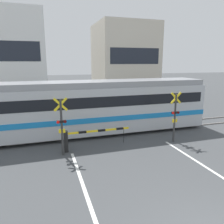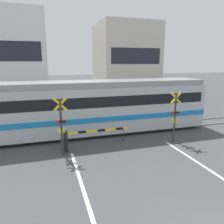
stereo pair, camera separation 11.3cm
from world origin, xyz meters
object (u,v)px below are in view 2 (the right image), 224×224
crossing_signal_left (61,124)px  commuter_train (87,106)px  crossing_signal_right (175,115)px  crossing_barrier_near (82,136)px  crossing_barrier_far (122,109)px  pedestrian (75,101)px

crossing_signal_left → commuter_train: bearing=58.1°
commuter_train → crossing_signal_right: commuter_train is taller
commuter_train → crossing_barrier_near: commuter_train is taller
commuter_train → crossing_barrier_far: (3.49, 3.16, -1.06)m
crossing_barrier_near → crossing_signal_left: crossing_signal_left is taller
crossing_barrier_near → commuter_train: bearing=73.2°
crossing_barrier_far → crossing_signal_right: 6.30m
crossing_barrier_far → pedestrian: pedestrian is taller
crossing_signal_right → pedestrian: 10.65m
commuter_train → pedestrian: (0.12, 6.66, -0.81)m
crossing_signal_left → pedestrian: 9.88m
commuter_train → pedestrian: commuter_train is taller
crossing_signal_right → commuter_train: bearing=146.7°
commuter_train → crossing_barrier_near: bearing=-106.8°
crossing_barrier_near → pedestrian: pedestrian is taller
crossing_barrier_near → crossing_signal_right: crossing_signal_right is taller
crossing_barrier_far → crossing_signal_right: size_ratio=1.21×
crossing_signal_left → crossing_signal_right: 6.43m
commuter_train → crossing_signal_left: commuter_train is taller
crossing_signal_left → crossing_signal_right: same height
commuter_train → crossing_signal_right: 5.46m
pedestrian → crossing_signal_right: bearing=-65.3°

